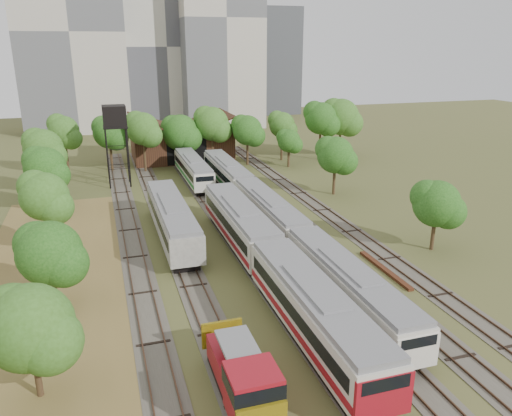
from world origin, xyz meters
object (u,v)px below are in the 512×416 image
object	(u,v)px
shunter_locomotive	(243,379)
railcar_red_set	(270,260)
water_tower	(114,119)
railcar_green_set	(269,213)

from	to	relation	value
shunter_locomotive	railcar_red_set	bearing A→B (deg)	65.45
railcar_red_set	water_tower	bearing A→B (deg)	106.17
railcar_red_set	water_tower	xyz separation A→B (m)	(-9.97, 34.38, 7.08)
railcar_red_set	water_tower	size ratio (longest dim) A/B	3.18
water_tower	shunter_locomotive	bearing A→B (deg)	-85.22
railcar_green_set	water_tower	world-z (taller)	water_tower
shunter_locomotive	water_tower	size ratio (longest dim) A/B	0.74
shunter_locomotive	water_tower	xyz separation A→B (m)	(-3.97, 47.52, 7.56)
railcar_red_set	shunter_locomotive	world-z (taller)	railcar_red_set
railcar_green_set	shunter_locomotive	world-z (taller)	railcar_green_set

